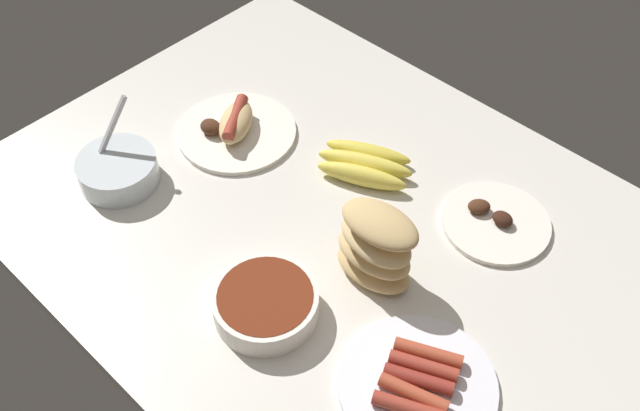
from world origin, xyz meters
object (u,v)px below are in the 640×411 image
Objects in this scene: plate_grilled_meat at (495,222)px; bowl_chili at (266,303)px; bowl_coleslaw at (118,169)px; plate_sausages at (418,383)px; plate_hotdog_assembled at (235,128)px; bread_stack at (376,246)px; banana_bunch at (365,165)px.

bowl_chili reaches higher than plate_grilled_meat.
plate_sausages is at bearing -175.91° from bowl_coleslaw.
bowl_chili is (15.94, 40.58, 1.96)cm from plate_grilled_meat.
plate_hotdog_assembled is 1.23× the size of plate_grilled_meat.
plate_sausages is at bearing -166.07° from bowl_chili.
bowl_coleslaw is at bearing 18.41° from bread_stack.
bowl_coleslaw reaches higher than bowl_chili.
bowl_coleslaw is (6.30, 23.27, 1.15)cm from plate_hotdog_assembled.
plate_grilled_meat is (9.64, -34.24, -0.29)cm from plate_sausages.
plate_hotdog_assembled is 0.99× the size of plate_sausages.
banana_bunch is 44.92cm from plate_sausages.
plate_hotdog_assembled is 1.16× the size of banana_bunch.
plate_grilled_meat is at bearing -74.28° from plate_sausages.
banana_bunch is 1.06× the size of plate_grilled_meat.
plate_sausages and plate_grilled_meat have the same top height.
plate_hotdog_assembled is 42.94cm from bread_stack.
plate_hotdog_assembled reaches higher than plate_grilled_meat.
banana_bunch is at bearing -159.09° from plate_hotdog_assembled.
plate_sausages is (-34.99, 28.16, -0.86)cm from banana_bunch.
bowl_chili is at bearing 68.56° from plate_grilled_meat.
banana_bunch reaches higher than plate_grilled_meat.
bread_stack is 0.86× the size of bowl_chili.
plate_sausages is 35.57cm from plate_grilled_meat.
bowl_chili is at bearing 144.36° from plate_hotdog_assembled.
plate_sausages is (-66.55, -4.76, -1.90)cm from bowl_coleslaw.
plate_grilled_meat is at bearing -145.58° from bowl_coleslaw.
banana_bunch is at bearing -133.79° from bowl_coleslaw.
bowl_coleslaw reaches higher than bread_stack.
plate_hotdog_assembled is 1.39× the size of bowl_chili.
bread_stack is at bearing 170.27° from plate_hotdog_assembled.
bread_stack reaches higher than plate_grilled_meat.
plate_hotdog_assembled reaches higher than bowl_chili.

